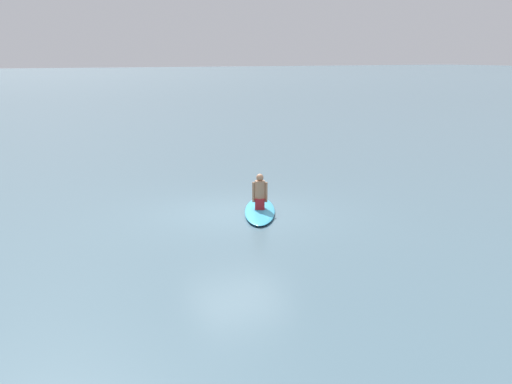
{
  "coord_description": "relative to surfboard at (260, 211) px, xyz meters",
  "views": [
    {
      "loc": [
        7.18,
        14.51,
        3.95
      ],
      "look_at": [
        -0.34,
        0.32,
        0.57
      ],
      "focal_mm": 45.77,
      "sensor_mm": 36.0,
      "label": 1
    }
  ],
  "objects": [
    {
      "name": "person_paddler",
      "position": [
        0.0,
        0.0,
        0.46
      ],
      "size": [
        0.38,
        0.38,
        0.9
      ],
      "rotation": [
        0.0,
        0.0,
        1.07
      ],
      "color": "#A51E23",
      "rests_on": "surfboard"
    },
    {
      "name": "surfboard",
      "position": [
        0.0,
        0.0,
        0.0
      ],
      "size": [
        2.13,
        3.04,
        0.11
      ],
      "primitive_type": "ellipsoid",
      "rotation": [
        0.0,
        0.0,
        1.07
      ],
      "color": "#339EC6",
      "rests_on": "ground"
    },
    {
      "name": "ground_plane",
      "position": [
        0.49,
        -0.23,
        -0.05
      ],
      "size": [
        400.0,
        400.0,
        0.0
      ],
      "primitive_type": "plane",
      "color": "slate"
    }
  ]
}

